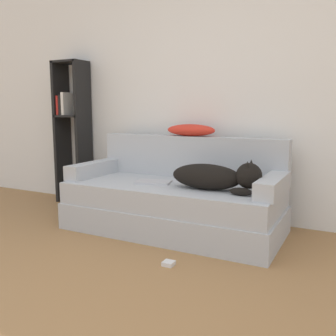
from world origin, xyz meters
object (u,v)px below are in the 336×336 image
dog (217,176)px  laptop (153,182)px  throw_pillow (191,130)px  power_adapter (169,263)px  bookshelf (72,125)px  couch (173,207)px

dog → laptop: size_ratio=2.22×
throw_pillow → power_adapter: 1.41m
dog → bookshelf: size_ratio=0.47×
couch → throw_pillow: bearing=91.0°
couch → throw_pillow: 0.76m
throw_pillow → bookshelf: bearing=178.3°
throw_pillow → couch: bearing=-89.0°
bookshelf → power_adapter: size_ratio=20.99×
couch → bookshelf: (-1.49, 0.43, 0.67)m
laptop → throw_pillow: (0.16, 0.44, 0.43)m
laptop → bookshelf: bearing=145.7°
dog → throw_pillow: (-0.43, 0.47, 0.33)m
bookshelf → dog: bearing=-14.9°
laptop → power_adapter: laptop is taller
dog → bookshelf: bookshelf is taller
power_adapter → bookshelf: bearing=148.2°
couch → laptop: laptop is taller
couch → throw_pillow: (-0.01, 0.38, 0.66)m
couch → dog: dog is taller
laptop → throw_pillow: 0.64m
dog → couch: bearing=168.9°
laptop → throw_pillow: bearing=56.2°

